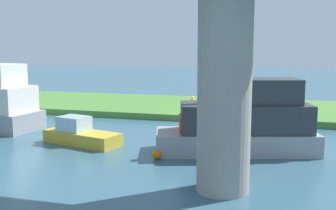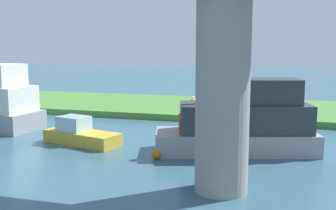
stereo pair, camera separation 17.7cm
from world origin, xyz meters
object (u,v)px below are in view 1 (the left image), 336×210
bridge_pylon (224,88)px  motorboat_white (242,123)px  person_on_bank (192,105)px  marker_buoy (157,154)px  motorboat_red (80,134)px  mooring_post (221,108)px

bridge_pylon → motorboat_white: size_ratio=0.91×
person_on_bank → motorboat_white: size_ratio=0.15×
motorboat_white → marker_buoy: bearing=33.4°
bridge_pylon → motorboat_red: size_ratio=1.64×
marker_buoy → person_on_bank: bearing=-86.2°
mooring_post → motorboat_white: 9.35m
person_on_bank → motorboat_red: person_on_bank is taller
person_on_bank → motorboat_red: (4.67, 9.74, -0.63)m
person_on_bank → marker_buoy: 11.78m
bridge_pylon → marker_buoy: (3.93, -3.70, -3.92)m
bridge_pylon → motorboat_red: (9.37, -5.67, -3.60)m
motorboat_red → person_on_bank: bearing=-115.6°
bridge_pylon → person_on_bank: (4.70, -15.42, -2.97)m
motorboat_white → bridge_pylon: bearing=89.4°
bridge_pylon → mooring_post: bridge_pylon is taller
motorboat_red → marker_buoy: motorboat_red is taller
motorboat_white → marker_buoy: 4.99m
person_on_bank → marker_buoy: (-0.77, 11.71, -0.95)m
mooring_post → motorboat_red: motorboat_red is taller
motorboat_white → mooring_post: bearing=-74.5°
mooring_post → motorboat_red: size_ratio=0.20×
motorboat_red → motorboat_white: (-9.44, -0.66, 1.07)m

